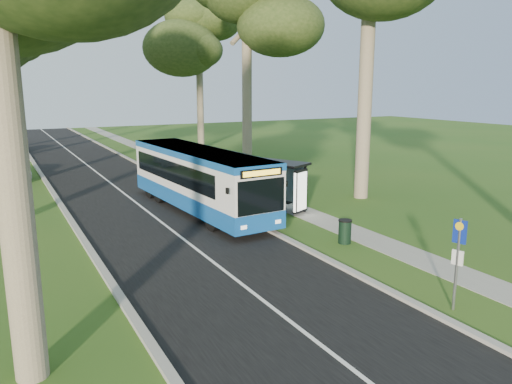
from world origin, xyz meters
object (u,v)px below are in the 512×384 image
at_px(bus_stop_sign, 458,254).
at_px(litter_bin, 345,231).
at_px(bus, 199,179).
at_px(bus_shelter, 285,178).
at_px(car_white, 11,167).
at_px(car_silver, 11,146).

relative_size(bus_stop_sign, litter_bin, 2.76).
height_order(bus, bus_stop_sign, bus).
relative_size(bus_shelter, car_white, 0.77).
relative_size(bus_shelter, car_silver, 0.75).
relative_size(bus, car_silver, 2.67).
relative_size(bus, car_white, 2.75).
distance_m(bus, bus_stop_sign, 13.47).
distance_m(bus_stop_sign, litter_bin, 6.20).
distance_m(bus, bus_shelter, 4.07).
bearing_deg(bus_shelter, bus_stop_sign, -122.23).
relative_size(bus, litter_bin, 12.24).
bearing_deg(litter_bin, bus_stop_sign, -99.78).
bearing_deg(bus_shelter, bus, 122.50).
bearing_deg(litter_bin, bus_shelter, 85.33).
bearing_deg(bus, car_white, 114.73).
height_order(litter_bin, car_silver, car_silver).
bearing_deg(bus_stop_sign, litter_bin, 62.58).
bearing_deg(car_white, bus_shelter, -66.65).
distance_m(bus_shelter, car_silver, 31.09).
bearing_deg(bus, bus_shelter, -36.36).
xyz_separation_m(car_white, car_silver, (0.51, 13.13, -0.00)).
xyz_separation_m(bus_stop_sign, car_white, (-9.49, 27.26, -0.89)).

